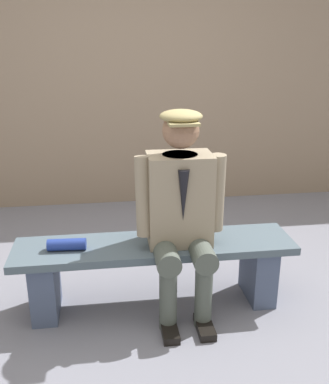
{
  "coord_description": "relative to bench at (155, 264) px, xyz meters",
  "views": [
    {
      "loc": [
        0.29,
        2.59,
        1.73
      ],
      "look_at": [
        -0.06,
        0.0,
        0.81
      ],
      "focal_mm": 41.16,
      "sensor_mm": 36.0,
      "label": 1
    }
  ],
  "objects": [
    {
      "name": "stadium_wall",
      "position": [
        0.0,
        -2.16,
        0.89
      ],
      "size": [
        12.0,
        0.24,
        2.4
      ],
      "primitive_type": "cube",
      "color": "#86725D",
      "rests_on": "ground"
    },
    {
      "name": "bench",
      "position": [
        0.0,
        0.0,
        0.0
      ],
      "size": [
        1.83,
        0.42,
        0.46
      ],
      "color": "#475661",
      "rests_on": "ground"
    },
    {
      "name": "seated_man",
      "position": [
        -0.16,
        0.06,
        0.42
      ],
      "size": [
        0.57,
        0.59,
        1.33
      ],
      "color": "gray",
      "rests_on": "ground"
    },
    {
      "name": "rolled_magazine",
      "position": [
        0.56,
        0.02,
        0.19
      ],
      "size": [
        0.24,
        0.09,
        0.08
      ],
      "primitive_type": "cylinder",
      "rotation": [
        0.0,
        1.57,
        -0.06
      ],
      "color": "navy",
      "rests_on": "bench"
    },
    {
      "name": "ground_plane",
      "position": [
        0.0,
        0.0,
        -0.31
      ],
      "size": [
        30.0,
        30.0,
        0.0
      ],
      "primitive_type": "plane",
      "color": "slate"
    }
  ]
}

